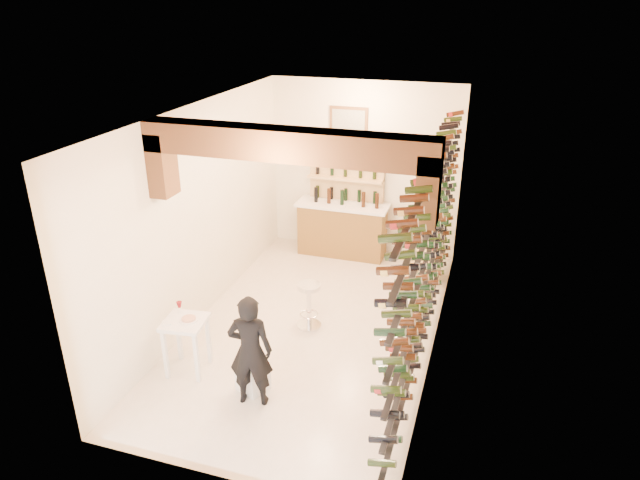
{
  "coord_description": "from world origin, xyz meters",
  "views": [
    {
      "loc": [
        2.26,
        -6.89,
        4.6
      ],
      "look_at": [
        0.0,
        0.3,
        1.3
      ],
      "focal_mm": 31.95,
      "sensor_mm": 36.0,
      "label": 1
    }
  ],
  "objects_px": {
    "back_counter": "(342,228)",
    "person": "(250,351)",
    "wine_rack": "(425,245)",
    "chrome_barstool": "(309,302)",
    "crate_lower": "(421,271)",
    "tasting_table": "(186,329)",
    "white_stool": "(253,376)"
  },
  "relations": [
    {
      "from": "wine_rack",
      "to": "back_counter",
      "type": "height_order",
      "value": "wine_rack"
    },
    {
      "from": "wine_rack",
      "to": "white_stool",
      "type": "height_order",
      "value": "wine_rack"
    },
    {
      "from": "back_counter",
      "to": "white_stool",
      "type": "bearing_deg",
      "value": -89.84
    },
    {
      "from": "back_counter",
      "to": "white_stool",
      "type": "xyz_separation_m",
      "value": [
        0.01,
        -4.23,
        -0.33
      ]
    },
    {
      "from": "back_counter",
      "to": "chrome_barstool",
      "type": "bearing_deg",
      "value": -85.27
    },
    {
      "from": "person",
      "to": "crate_lower",
      "type": "distance_m",
      "value": 4.15
    },
    {
      "from": "wine_rack",
      "to": "white_stool",
      "type": "relative_size",
      "value": 14.16
    },
    {
      "from": "person",
      "to": "white_stool",
      "type": "bearing_deg",
      "value": -78.54
    },
    {
      "from": "chrome_barstool",
      "to": "crate_lower",
      "type": "distance_m",
      "value": 2.45
    },
    {
      "from": "tasting_table",
      "to": "person",
      "type": "xyz_separation_m",
      "value": [
        1.05,
        -0.32,
        0.1
      ]
    },
    {
      "from": "white_stool",
      "to": "crate_lower",
      "type": "relative_size",
      "value": 0.74
    },
    {
      "from": "tasting_table",
      "to": "person",
      "type": "height_order",
      "value": "person"
    },
    {
      "from": "crate_lower",
      "to": "tasting_table",
      "type": "bearing_deg",
      "value": -126.08
    },
    {
      "from": "back_counter",
      "to": "white_stool",
      "type": "height_order",
      "value": "back_counter"
    },
    {
      "from": "crate_lower",
      "to": "chrome_barstool",
      "type": "bearing_deg",
      "value": -124.44
    },
    {
      "from": "back_counter",
      "to": "tasting_table",
      "type": "bearing_deg",
      "value": -103.03
    },
    {
      "from": "person",
      "to": "wine_rack",
      "type": "bearing_deg",
      "value": -145.05
    },
    {
      "from": "wine_rack",
      "to": "chrome_barstool",
      "type": "distance_m",
      "value": 1.98
    },
    {
      "from": "chrome_barstool",
      "to": "crate_lower",
      "type": "bearing_deg",
      "value": 55.56
    },
    {
      "from": "chrome_barstool",
      "to": "tasting_table",
      "type": "bearing_deg",
      "value": -128.2
    },
    {
      "from": "wine_rack",
      "to": "back_counter",
      "type": "xyz_separation_m",
      "value": [
        -1.83,
        2.65,
        -1.02
      ]
    },
    {
      "from": "wine_rack",
      "to": "crate_lower",
      "type": "xyz_separation_m",
      "value": [
        -0.23,
        2.03,
        -1.38
      ]
    },
    {
      "from": "white_stool",
      "to": "chrome_barstool",
      "type": "bearing_deg",
      "value": 82.68
    },
    {
      "from": "tasting_table",
      "to": "crate_lower",
      "type": "relative_size",
      "value": 1.69
    },
    {
      "from": "wine_rack",
      "to": "person",
      "type": "relative_size",
      "value": 3.93
    },
    {
      "from": "back_counter",
      "to": "crate_lower",
      "type": "relative_size",
      "value": 3.12
    },
    {
      "from": "wine_rack",
      "to": "person",
      "type": "distance_m",
      "value": 2.63
    },
    {
      "from": "person",
      "to": "chrome_barstool",
      "type": "distance_m",
      "value": 1.84
    },
    {
      "from": "back_counter",
      "to": "person",
      "type": "distance_m",
      "value": 4.45
    },
    {
      "from": "chrome_barstool",
      "to": "crate_lower",
      "type": "relative_size",
      "value": 1.29
    },
    {
      "from": "back_counter",
      "to": "person",
      "type": "bearing_deg",
      "value": -88.72
    },
    {
      "from": "person",
      "to": "chrome_barstool",
      "type": "bearing_deg",
      "value": -104.82
    }
  ]
}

